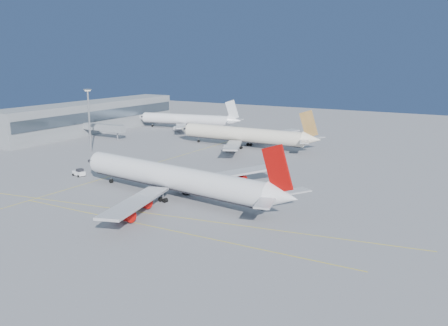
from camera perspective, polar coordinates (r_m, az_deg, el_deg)
ground at (r=126.52m, az=-4.77°, el=-5.30°), size 500.00×500.00×0.00m
terminal at (r=262.02m, az=-14.95°, el=5.12°), size 18.40×110.00×15.00m
jet_bridge at (r=237.97m, az=-13.39°, el=3.95°), size 23.60×3.60×6.90m
taxiway_lines at (r=139.84m, az=-8.25°, el=-3.67°), size 118.86×140.00×0.02m
airliner_virgin at (r=134.55m, az=-5.49°, el=-1.77°), size 75.25×67.04×18.59m
airliner_etihad at (r=209.43m, az=2.48°, el=3.22°), size 66.71×61.75×17.44m
airliner_third at (r=264.32m, az=-4.15°, el=4.98°), size 59.58×54.36×16.02m
pushback_tug at (r=166.62m, az=-16.23°, el=-1.05°), size 4.79×3.47×2.48m
light_mast at (r=204.95m, az=-15.18°, el=5.29°), size 2.17×2.17×25.07m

